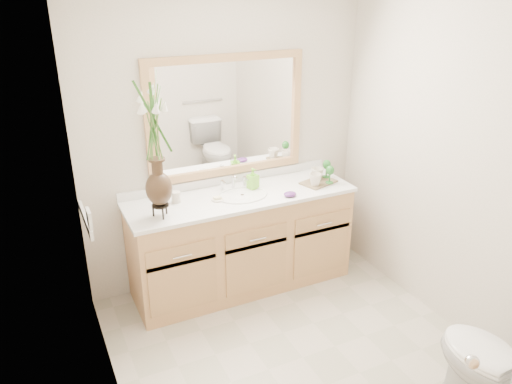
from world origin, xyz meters
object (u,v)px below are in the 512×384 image
flower_vase (154,133)px  soap_bottle (253,179)px  tumbler (176,197)px  tray (318,182)px  toilet (495,371)px

flower_vase → soap_bottle: flower_vase is taller
flower_vase → soap_bottle: size_ratio=5.91×
tumbler → tray: bearing=-6.3°
soap_bottle → tray: (0.55, -0.14, -0.07)m
soap_bottle → tray: bearing=-29.2°
toilet → tray: (-0.01, 1.88, 0.47)m
tray → flower_vase: bearing=165.8°
flower_vase → tumbler: flower_vase is taller
tumbler → tray: size_ratio=0.30×
flower_vase → soap_bottle: (0.82, 0.20, -0.54)m
toilet → tumbler: bearing=-59.0°
toilet → tumbler: tumbler is taller
tumbler → tray: 1.20m
tumbler → tray: (1.20, -0.13, -0.04)m
flower_vase → soap_bottle: 1.01m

